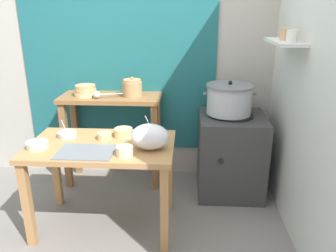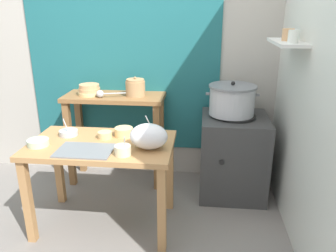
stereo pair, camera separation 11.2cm
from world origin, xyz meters
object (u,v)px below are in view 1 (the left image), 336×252
object	(u,v)px
prep_table	(102,157)
back_shelf_table	(112,118)
serving_tray	(86,152)
plastic_bag	(150,137)
prep_bowl_3	(37,145)
clay_pot	(132,88)
prep_bowl_4	(123,132)
prep_bowl_2	(125,151)
bowl_stack_enamel	(86,91)
prep_bowl_5	(149,131)
prep_bowl_0	(104,136)
prep_bowl_1	(67,134)
ladle	(98,95)
stove_block	(230,154)
steamer_pot	(229,99)

from	to	relation	value
prep_table	back_shelf_table	xyz separation A→B (m)	(-0.09, 0.75, 0.07)
serving_tray	plastic_bag	size ratio (longest dim) A/B	1.44
serving_tray	prep_bowl_3	world-z (taller)	prep_bowl_3
clay_pot	prep_bowl_4	distance (m)	0.63
prep_bowl_2	serving_tray	bearing A→B (deg)	172.99
back_shelf_table	bowl_stack_enamel	bearing A→B (deg)	-176.27
prep_bowl_2	prep_bowl_5	bearing A→B (deg)	73.68
bowl_stack_enamel	clay_pot	bearing A→B (deg)	1.97
prep_bowl_0	prep_bowl_4	world-z (taller)	prep_bowl_4
prep_bowl_1	ladle	bearing A→B (deg)	76.33
prep_bowl_4	bowl_stack_enamel	bearing A→B (deg)	128.55
back_shelf_table	prep_bowl_5	distance (m)	0.69
bowl_stack_enamel	prep_bowl_5	world-z (taller)	bowl_stack_enamel
prep_bowl_0	back_shelf_table	bearing A→B (deg)	97.74
clay_pot	prep_bowl_4	xyz separation A→B (m)	(0.02, -0.59, -0.22)
bowl_stack_enamel	prep_bowl_4	size ratio (longest dim) A/B	1.47
bowl_stack_enamel	plastic_bag	distance (m)	1.08
prep_bowl_0	prep_bowl_2	bearing A→B (deg)	-54.26
ladle	prep_bowl_4	size ratio (longest dim) A/B	2.03
clay_pot	prep_bowl_5	world-z (taller)	clay_pot
clay_pot	prep_bowl_1	xyz separation A→B (m)	(-0.43, -0.63, -0.23)
prep_bowl_2	prep_bowl_4	bearing A→B (deg)	101.93
back_shelf_table	prep_bowl_5	size ratio (longest dim) A/B	5.63
clay_pot	stove_block	bearing A→B (deg)	-7.90
bowl_stack_enamel	stove_block	bearing A→B (deg)	-4.75
steamer_pot	ladle	xyz separation A→B (m)	(-1.20, 0.01, 0.02)
prep_table	ladle	distance (m)	0.75
prep_table	serving_tray	world-z (taller)	serving_tray
ladle	prep_bowl_2	size ratio (longest dim) A/B	1.98
plastic_bag	prep_bowl_3	distance (m)	0.83
plastic_bag	stove_block	bearing A→B (deg)	45.53
clay_pot	ladle	world-z (taller)	clay_pot
serving_tray	prep_bowl_2	xyz separation A→B (m)	(0.29, -0.04, 0.03)
prep_table	prep_bowl_0	bearing A→B (deg)	87.38
prep_bowl_0	steamer_pot	bearing A→B (deg)	28.37
bowl_stack_enamel	prep_bowl_2	size ratio (longest dim) A/B	1.44
serving_tray	prep_bowl_3	distance (m)	0.39
bowl_stack_enamel	ladle	xyz separation A→B (m)	(0.14, -0.08, -0.01)
stove_block	prep_bowl_3	size ratio (longest dim) A/B	4.88
prep_bowl_0	prep_bowl_5	distance (m)	0.36
bowl_stack_enamel	serving_tray	xyz separation A→B (m)	(0.25, -0.91, -0.22)
prep_bowl_3	prep_bowl_4	world-z (taller)	prep_bowl_4
stove_block	prep_bowl_3	world-z (taller)	stove_block
back_shelf_table	prep_bowl_5	bearing A→B (deg)	-51.82
bowl_stack_enamel	prep_bowl_3	xyz separation A→B (m)	(-0.13, -0.84, -0.20)
prep_table	back_shelf_table	distance (m)	0.76
prep_table	prep_bowl_1	distance (m)	0.36
prep_table	prep_bowl_3	size ratio (longest dim) A/B	6.89
prep_table	prep_bowl_0	size ratio (longest dim) A/B	9.97
prep_bowl_4	prep_bowl_2	bearing A→B (deg)	-78.07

